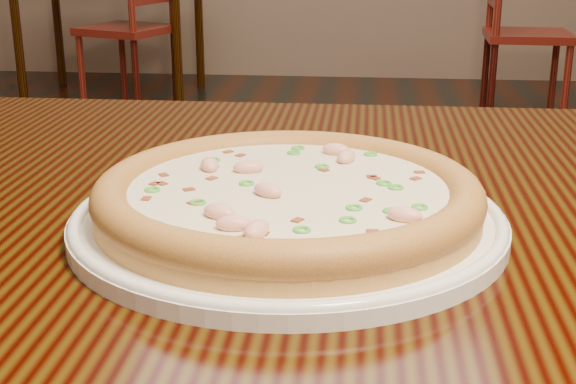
# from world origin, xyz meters

# --- Properties ---
(hero_table) EXTENTS (1.20, 0.80, 0.75)m
(hero_table) POSITION_xyz_m (0.31, -0.23, 0.65)
(hero_table) COLOR black
(hero_table) RESTS_ON ground
(plate) EXTENTS (0.33, 0.33, 0.02)m
(plate) POSITION_xyz_m (0.19, -0.28, 0.76)
(plate) COLOR white
(plate) RESTS_ON hero_table
(pizza) EXTENTS (0.29, 0.29, 0.03)m
(pizza) POSITION_xyz_m (0.19, -0.28, 0.78)
(pizza) COLOR tan
(pizza) RESTS_ON plate
(chair_b) EXTENTS (0.54, 0.54, 0.95)m
(chair_b) POSITION_xyz_m (-1.00, 3.40, 0.44)
(chair_b) COLOR #5B0E07
(chair_b) RESTS_ON ground
(chair_c) EXTENTS (0.44, 0.44, 0.95)m
(chair_c) POSITION_xyz_m (1.00, 3.39, 0.44)
(chair_c) COLOR #5B0E07
(chair_c) RESTS_ON ground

